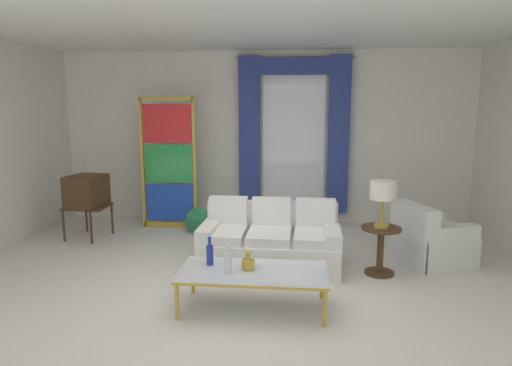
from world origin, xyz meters
TOP-DOWN VIEW (x-y plane):
  - ground_plane at (0.00, 0.00)m, footprint 16.00×16.00m
  - wall_rear at (0.00, 3.06)m, footprint 8.00×0.12m
  - ceiling_slab at (0.00, 0.80)m, footprint 8.00×7.60m
  - curtained_window at (0.54, 2.89)m, footprint 2.00×0.17m
  - couch_white_long at (0.30, 0.71)m, footprint 1.77×0.94m
  - coffee_table at (0.21, -0.58)m, footprint 1.49×0.71m
  - bottle_blue_decanter at (-0.26, -0.47)m, footprint 0.07×0.07m
  - bottle_crystal_tall at (0.16, -0.56)m, footprint 0.13×0.13m
  - bottle_amber_squat at (-0.03, -0.68)m, footprint 0.07×0.07m
  - vintage_tv at (-2.64, 1.63)m, footprint 0.62×0.66m
  - armchair_white at (2.38, 1.01)m, footprint 1.05×1.04m
  - stained_glass_divider at (-1.53, 2.34)m, footprint 0.95×0.05m
  - peacock_figurine at (-0.98, 1.95)m, footprint 0.44×0.60m
  - round_side_table at (1.66, 0.53)m, footprint 0.48×0.48m
  - table_lamp_brass at (1.66, 0.53)m, footprint 0.32×0.32m

SIDE VIEW (x-z plane):
  - ground_plane at x=0.00m, z-range 0.00..0.00m
  - peacock_figurine at x=-0.98m, z-range -0.03..0.47m
  - armchair_white at x=2.38m, z-range -0.11..0.69m
  - couch_white_long at x=0.30m, z-range -0.13..0.73m
  - round_side_table at x=1.66m, z-range 0.06..0.65m
  - coffee_table at x=0.21m, z-range 0.17..0.58m
  - bottle_crystal_tall at x=0.16m, z-range 0.37..0.58m
  - bottle_amber_squat at x=-0.03m, z-range 0.38..0.68m
  - bottle_blue_decanter at x=-0.26m, z-range 0.38..0.69m
  - vintage_tv at x=-2.64m, z-range 0.06..1.40m
  - table_lamp_brass at x=1.66m, z-range 0.74..1.31m
  - stained_glass_divider at x=-1.53m, z-range -0.04..2.16m
  - wall_rear at x=0.00m, z-range 0.00..3.00m
  - curtained_window at x=0.54m, z-range 0.39..3.09m
  - ceiling_slab at x=0.00m, z-range 3.00..3.04m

